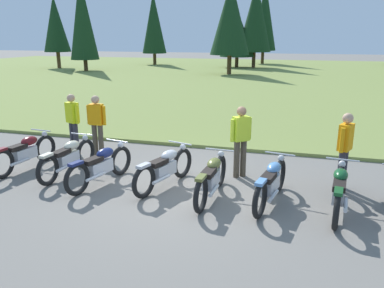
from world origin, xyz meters
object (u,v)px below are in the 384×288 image
(rider_with_back_turned, at_px, (97,122))
(motorcycle_silver, at_px, (165,168))
(motorcycle_cream, at_px, (68,157))
(motorcycle_olive, at_px, (212,178))
(motorcycle_navy, at_px, (101,165))
(motorcycle_maroon, at_px, (25,152))
(rider_checking_bike, at_px, (73,120))
(motorcycle_sky_blue, at_px, (271,182))
(motorcycle_british_green, at_px, (339,190))
(rider_near_row_end, at_px, (345,147))
(rider_in_hivis_vest, at_px, (241,138))

(rider_with_back_turned, bearing_deg, motorcycle_silver, -32.77)
(motorcycle_cream, relative_size, motorcycle_olive, 1.00)
(motorcycle_navy, relative_size, rider_with_back_turned, 1.24)
(motorcycle_navy, distance_m, motorcycle_olive, 2.53)
(motorcycle_silver, bearing_deg, motorcycle_maroon, 177.83)
(motorcycle_olive, bearing_deg, motorcycle_cream, 173.98)
(motorcycle_silver, bearing_deg, motorcycle_navy, -170.16)
(motorcycle_cream, distance_m, motorcycle_navy, 1.08)
(motorcycle_silver, height_order, rider_checking_bike, rider_checking_bike)
(motorcycle_navy, height_order, motorcycle_sky_blue, same)
(motorcycle_silver, xyz_separation_m, motorcycle_olive, (1.11, -0.30, 0.00))
(motorcycle_sky_blue, xyz_separation_m, motorcycle_british_green, (1.25, -0.06, 0.00))
(motorcycle_cream, relative_size, motorcycle_navy, 1.02)
(motorcycle_maroon, distance_m, rider_checking_bike, 1.67)
(motorcycle_silver, relative_size, rider_near_row_end, 1.22)
(motorcycle_british_green, xyz_separation_m, rider_with_back_turned, (-6.08, 1.93, 0.51))
(motorcycle_british_green, bearing_deg, motorcycle_olive, -179.72)
(rider_checking_bike, bearing_deg, motorcycle_cream, -61.78)
(motorcycle_british_green, relative_size, rider_near_row_end, 1.26)
(motorcycle_sky_blue, bearing_deg, motorcycle_cream, 176.27)
(motorcycle_silver, xyz_separation_m, motorcycle_british_green, (3.54, -0.29, 0.00))
(rider_checking_bike, bearing_deg, motorcycle_olive, -24.12)
(motorcycle_navy, bearing_deg, motorcycle_cream, 162.80)
(motorcycle_maroon, bearing_deg, motorcycle_navy, -9.58)
(motorcycle_sky_blue, relative_size, rider_in_hivis_vest, 1.25)
(motorcycle_british_green, height_order, rider_in_hivis_vest, rider_in_hivis_vest)
(motorcycle_sky_blue, distance_m, rider_near_row_end, 1.89)
(rider_in_hivis_vest, bearing_deg, motorcycle_silver, -143.68)
(rider_in_hivis_vest, bearing_deg, motorcycle_sky_blue, -57.83)
(motorcycle_cream, xyz_separation_m, rider_near_row_end, (6.14, 0.85, 0.51))
(motorcycle_navy, bearing_deg, motorcycle_sky_blue, 0.18)
(rider_near_row_end, bearing_deg, motorcycle_maroon, -173.93)
(motorcycle_cream, bearing_deg, motorcycle_olive, -6.02)
(motorcycle_navy, distance_m, motorcycle_silver, 1.44)
(motorcycle_cream, height_order, rider_near_row_end, rider_near_row_end)
(rider_checking_bike, height_order, rider_near_row_end, same)
(motorcycle_olive, relative_size, rider_with_back_turned, 1.26)
(motorcycle_cream, relative_size, motorcycle_sky_blue, 1.01)
(motorcycle_british_green, bearing_deg, motorcycle_maroon, 176.60)
(motorcycle_maroon, height_order, rider_in_hivis_vest, rider_in_hivis_vest)
(motorcycle_maroon, height_order, motorcycle_sky_blue, same)
(motorcycle_sky_blue, height_order, rider_checking_bike, rider_checking_bike)
(motorcycle_olive, height_order, motorcycle_sky_blue, same)
(motorcycle_sky_blue, relative_size, rider_checking_bike, 1.25)
(rider_checking_bike, relative_size, rider_with_back_turned, 1.00)
(rider_with_back_turned, distance_m, rider_in_hivis_vest, 4.05)
(motorcycle_cream, distance_m, rider_near_row_end, 6.22)
(rider_with_back_turned, distance_m, rider_near_row_end, 6.28)
(motorcycle_maroon, relative_size, motorcycle_silver, 1.03)
(motorcycle_navy, xyz_separation_m, motorcycle_silver, (1.42, 0.25, 0.00))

